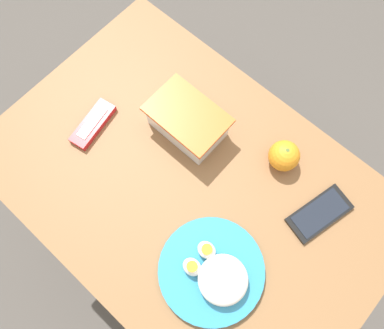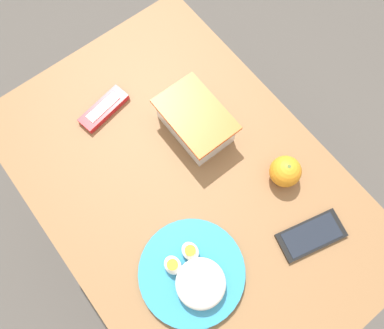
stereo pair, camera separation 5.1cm
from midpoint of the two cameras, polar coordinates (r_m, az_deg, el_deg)
The scene contains 7 objects.
ground_plane at distance 1.65m, azimuth 0.44°, elevation -10.27°, with size 10.00×10.00×0.00m, color #4C4742.
table at distance 1.02m, azimuth 0.70°, elevation -4.83°, with size 0.98×0.66×0.76m.
food_container at distance 0.93m, azimuth 2.11°, elevation 6.32°, with size 0.19×0.13×0.08m.
orange_fruit at distance 0.91m, azimuth 15.60°, elevation -1.15°, with size 0.08×0.08×0.08m.
rice_plate at distance 0.85m, azimuth 2.10°, elevation -16.63°, with size 0.24×0.24×0.07m.
candy_bar at distance 0.99m, azimuth -11.84°, elevation 8.19°, with size 0.07×0.14×0.02m.
cell_phone at distance 0.93m, azimuth 19.25°, elevation -10.29°, with size 0.11×0.17×0.01m.
Camera 2 is at (0.21, -0.14, 1.63)m, focal length 35.00 mm.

